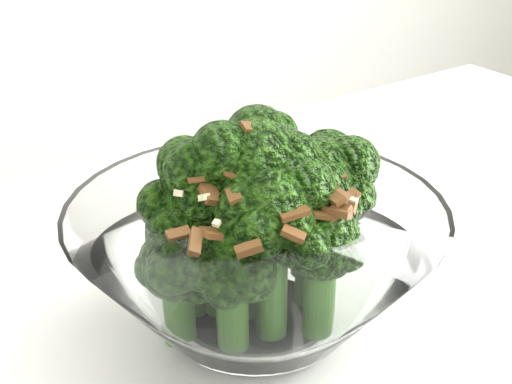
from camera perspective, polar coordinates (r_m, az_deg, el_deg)
name	(u,v)px	position (r m, az deg, el deg)	size (l,w,h in m)	color
broccoli_dish	(257,251)	(0.45, 0.09, -4.32)	(0.22, 0.22, 0.14)	white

